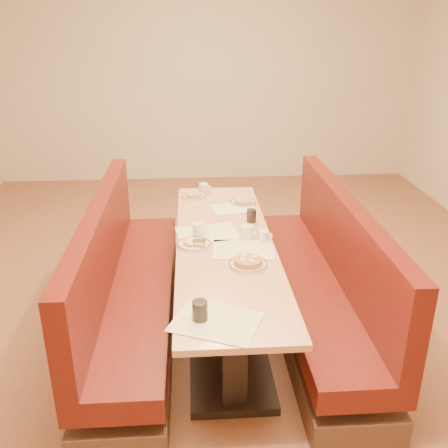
{
  "coord_description": "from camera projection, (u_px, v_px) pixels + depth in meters",
  "views": [
    {
      "loc": [
        -0.23,
        -3.27,
        2.26
      ],
      "look_at": [
        0.0,
        0.11,
        0.85
      ],
      "focal_mm": 40.0,
      "sensor_mm": 36.0,
      "label": 1
    }
  ],
  "objects": [
    {
      "name": "placemat_far_left",
      "position": [
        208.0,
        233.0,
        3.75
      ],
      "size": [
        0.51,
        0.42,
        0.0
      ],
      "primitive_type": "cube",
      "rotation": [
        0.0,
        0.0,
        0.19
      ],
      "color": "beige",
      "rests_on": "diner_table"
    },
    {
      "name": "soda_tumbler_mid",
      "position": [
        251.0,
        216.0,
        3.95
      ],
      "size": [
        0.08,
        0.08,
        0.1
      ],
      "color": "black",
      "rests_on": "diner_table"
    },
    {
      "name": "booth_right",
      "position": [
        321.0,
        286.0,
        3.81
      ],
      "size": [
        0.55,
        2.5,
        1.05
      ],
      "color": "#4C3326",
      "rests_on": "ground"
    },
    {
      "name": "placemat_near_left",
      "position": [
        216.0,
        322.0,
        2.66
      ],
      "size": [
        0.55,
        0.49,
        0.0
      ],
      "primitive_type": "cube",
      "rotation": [
        0.0,
        0.0,
        -0.4
      ],
      "color": "beige",
      "rests_on": "diner_table"
    },
    {
      "name": "diner_table",
      "position": [
        225.0,
        288.0,
        3.75
      ],
      "size": [
        0.7,
        2.5,
        0.75
      ],
      "color": "black",
      "rests_on": "ground"
    },
    {
      "name": "ground",
      "position": [
        225.0,
        330.0,
        3.9
      ],
      "size": [
        8.0,
        8.0,
        0.0
      ],
      "primitive_type": "plane",
      "color": "#9E6647",
      "rests_on": "ground"
    },
    {
      "name": "coffee_mug_b",
      "position": [
        199.0,
        229.0,
        3.72
      ],
      "size": [
        0.12,
        0.09,
        0.09
      ],
      "rotation": [
        0.0,
        0.0,
        0.23
      ],
      "color": "silver",
      "rests_on": "diner_table"
    },
    {
      "name": "extra_plate_mid",
      "position": [
        243.0,
        202.0,
        4.36
      ],
      "size": [
        0.24,
        0.24,
        0.05
      ],
      "rotation": [
        0.0,
        0.0,
        0.14
      ],
      "color": "silver",
      "rests_on": "diner_table"
    },
    {
      "name": "eggs_plate",
      "position": [
        194.0,
        244.0,
        3.56
      ],
      "size": [
        0.25,
        0.25,
        0.05
      ],
      "rotation": [
        0.0,
        0.0,
        -0.26
      ],
      "color": "silver",
      "rests_on": "diner_table"
    },
    {
      "name": "booth_left",
      "position": [
        127.0,
        293.0,
        3.71
      ],
      "size": [
        0.55,
        2.5,
        1.05
      ],
      "color": "#4C3326",
      "rests_on": "ground"
    },
    {
      "name": "pancake_plate",
      "position": [
        248.0,
        263.0,
        3.26
      ],
      "size": [
        0.26,
        0.26,
        0.06
      ],
      "rotation": [
        0.0,
        0.0,
        0.01
      ],
      "color": "silver",
      "rests_on": "diner_table"
    },
    {
      "name": "placemat_far_right",
      "position": [
        233.0,
        208.0,
        4.24
      ],
      "size": [
        0.41,
        0.34,
        0.0
      ],
      "primitive_type": "cube",
      "rotation": [
        0.0,
        0.0,
        0.21
      ],
      "color": "beige",
      "rests_on": "diner_table"
    },
    {
      "name": "coffee_mug_a",
      "position": [
        264.0,
        236.0,
        3.62
      ],
      "size": [
        0.1,
        0.07,
        0.08
      ],
      "rotation": [
        0.0,
        0.0,
        -0.13
      ],
      "color": "silver",
      "rests_on": "diner_table"
    },
    {
      "name": "coffee_mug_d",
      "position": [
        204.0,
        188.0,
        4.6
      ],
      "size": [
        0.12,
        0.09,
        0.09
      ],
      "rotation": [
        0.0,
        0.0,
        -0.35
      ],
      "color": "silver",
      "rests_on": "diner_table"
    },
    {
      "name": "coffee_mug_c",
      "position": [
        247.0,
        232.0,
        3.66
      ],
      "size": [
        0.13,
        0.09,
        0.1
      ],
      "rotation": [
        0.0,
        0.0,
        0.29
      ],
      "color": "silver",
      "rests_on": "diner_table"
    },
    {
      "name": "room_envelope",
      "position": [
        225.0,
        73.0,
        3.15
      ],
      "size": [
        6.04,
        8.04,
        2.82
      ],
      "color": "beige",
      "rests_on": "ground"
    },
    {
      "name": "soda_tumbler_near",
      "position": [
        200.0,
        311.0,
        2.66
      ],
      "size": [
        0.08,
        0.08,
        0.12
      ],
      "color": "black",
      "rests_on": "diner_table"
    },
    {
      "name": "extra_plate_far",
      "position": [
        194.0,
        195.0,
        4.52
      ],
      "size": [
        0.23,
        0.23,
        0.05
      ],
      "rotation": [
        0.0,
        0.0,
        -0.34
      ],
      "color": "silver",
      "rests_on": "diner_table"
    },
    {
      "name": "placemat_near_right",
      "position": [
        243.0,
        249.0,
        3.49
      ],
      "size": [
        0.44,
        0.35,
        0.0
      ],
      "primitive_type": "cube",
      "rotation": [
        0.0,
        0.0,
        -0.07
      ],
      "color": "beige",
      "rests_on": "diner_table"
    }
  ]
}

